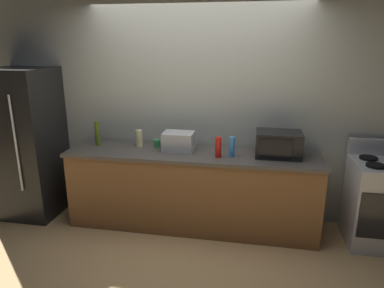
{
  "coord_description": "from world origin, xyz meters",
  "views": [
    {
      "loc": [
        0.67,
        -3.23,
        2.08
      ],
      "look_at": [
        0.0,
        0.4,
        1.0
      ],
      "focal_mm": 32.55,
      "sensor_mm": 36.0,
      "label": 1
    }
  ],
  "objects": [
    {
      "name": "back_wall",
      "position": [
        0.0,
        0.81,
        1.35
      ],
      "size": [
        6.4,
        0.1,
        2.7
      ],
      "primitive_type": "cube",
      "color": "#9EA399",
      "rests_on": "ground_plane"
    },
    {
      "name": "counter_run",
      "position": [
        0.0,
        0.4,
        0.45
      ],
      "size": [
        2.84,
        0.64,
        0.9
      ],
      "color": "brown",
      "rests_on": "ground_plane"
    },
    {
      "name": "bottle_olive_oil",
      "position": [
        -1.16,
        0.49,
        1.04
      ],
      "size": [
        0.06,
        0.06,
        0.29
      ],
      "primitive_type": "cylinder",
      "color": "#4C6B19",
      "rests_on": "counter_run"
    },
    {
      "name": "bottle_hand_soap",
      "position": [
        -0.66,
        0.53,
        1.0
      ],
      "size": [
        0.08,
        0.08,
        0.19
      ],
      "primitive_type": "cylinder",
      "color": "beige",
      "rests_on": "counter_run"
    },
    {
      "name": "toaster_oven",
      "position": [
        -0.17,
        0.46,
        1.01
      ],
      "size": [
        0.34,
        0.26,
        0.21
      ],
      "primitive_type": "cube",
      "color": "#B7BABF",
      "rests_on": "counter_run"
    },
    {
      "name": "refrigerator",
      "position": [
        -2.05,
        0.4,
        0.9
      ],
      "size": [
        0.72,
        0.73,
        1.8
      ],
      "color": "black",
      "rests_on": "ground_plane"
    },
    {
      "name": "ground_plane",
      "position": [
        0.0,
        0.0,
        0.0
      ],
      "size": [
        8.0,
        8.0,
        0.0
      ],
      "primitive_type": "plane",
      "color": "tan"
    },
    {
      "name": "mug_green",
      "position": [
        -0.45,
        0.55,
        0.94
      ],
      "size": [
        0.08,
        0.08,
        0.09
      ],
      "primitive_type": "cylinder",
      "color": "#2D8C47",
      "rests_on": "counter_run"
    },
    {
      "name": "microwave",
      "position": [
        0.93,
        0.45,
        1.04
      ],
      "size": [
        0.48,
        0.35,
        0.27
      ],
      "color": "black",
      "rests_on": "counter_run"
    },
    {
      "name": "bottle_hot_sauce",
      "position": [
        0.3,
        0.29,
        1.01
      ],
      "size": [
        0.07,
        0.07,
        0.22
      ],
      "primitive_type": "cylinder",
      "color": "red",
      "rests_on": "counter_run"
    },
    {
      "name": "bottle_spray_cleaner",
      "position": [
        0.44,
        0.35,
        1.01
      ],
      "size": [
        0.06,
        0.06,
        0.22
      ],
      "primitive_type": "cylinder",
      "color": "#338CE5",
      "rests_on": "counter_run"
    },
    {
      "name": "stove_range",
      "position": [
        2.0,
        0.4,
        0.46
      ],
      "size": [
        0.6,
        0.61,
        1.08
      ],
      "color": "#B7BABF",
      "rests_on": "ground_plane"
    }
  ]
}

